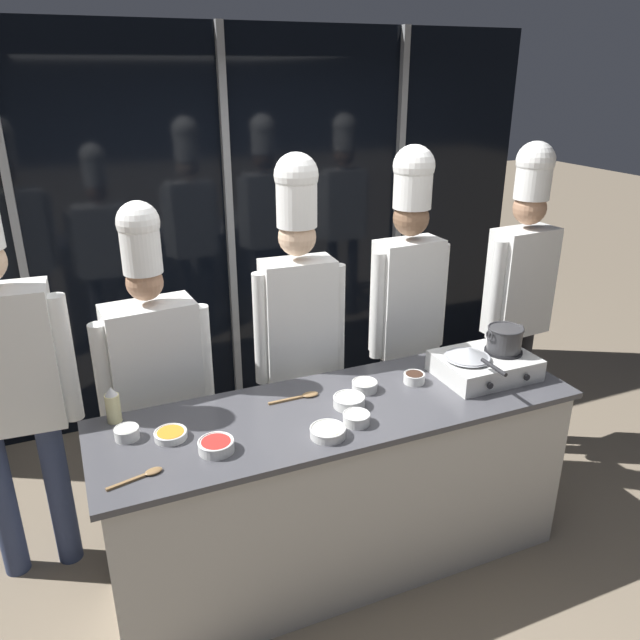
{
  "coord_description": "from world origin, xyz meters",
  "views": [
    {
      "loc": [
        -1.11,
        -2.34,
        2.42
      ],
      "look_at": [
        0.0,
        0.25,
        1.28
      ],
      "focal_mm": 35.0,
      "sensor_mm": 36.0,
      "label": 1
    }
  ],
  "objects_px": {
    "frying_pan": "(469,353)",
    "serving_spoon_solid": "(146,474)",
    "squeeze_bottle_oil": "(113,405)",
    "stock_pot": "(505,338)",
    "chef_sous": "(154,361)",
    "prep_bowl_bell_pepper": "(216,445)",
    "prep_bowl_soy_glaze": "(414,377)",
    "prep_bowl_chicken": "(365,385)",
    "prep_bowl_bean_sprouts": "(127,432)",
    "chef_head": "(2,358)",
    "prep_bowl_onion": "(356,418)",
    "chef_apprentice": "(521,276)",
    "prep_bowl_carrots": "(171,434)",
    "portable_stove": "(485,365)",
    "chef_pastry": "(407,287)",
    "chef_line": "(298,309)",
    "serving_spoon_slotted": "(304,396)",
    "prep_bowl_garlic": "(349,401)",
    "prep_bowl_noodles": "(328,431)"
  },
  "relations": [
    {
      "from": "portable_stove",
      "to": "prep_bowl_onion",
      "type": "relative_size",
      "value": 3.92
    },
    {
      "from": "prep_bowl_bean_sprouts",
      "to": "chef_sous",
      "type": "relative_size",
      "value": 0.06
    },
    {
      "from": "prep_bowl_carrots",
      "to": "prep_bowl_chicken",
      "type": "bearing_deg",
      "value": 3.3
    },
    {
      "from": "stock_pot",
      "to": "squeeze_bottle_oil",
      "type": "height_order",
      "value": "stock_pot"
    },
    {
      "from": "squeeze_bottle_oil",
      "to": "prep_bowl_soy_glaze",
      "type": "bearing_deg",
      "value": -8.33
    },
    {
      "from": "chef_line",
      "to": "prep_bowl_garlic",
      "type": "bearing_deg",
      "value": 96.46
    },
    {
      "from": "stock_pot",
      "to": "prep_bowl_bell_pepper",
      "type": "xyz_separation_m",
      "value": [
        -1.57,
        -0.13,
        -0.16
      ]
    },
    {
      "from": "prep_bowl_garlic",
      "to": "frying_pan",
      "type": "bearing_deg",
      "value": 0.55
    },
    {
      "from": "serving_spoon_solid",
      "to": "prep_bowl_bean_sprouts",
      "type": "bearing_deg",
      "value": 95.68
    },
    {
      "from": "portable_stove",
      "to": "prep_bowl_bean_sprouts",
      "type": "distance_m",
      "value": 1.8
    },
    {
      "from": "frying_pan",
      "to": "serving_spoon_solid",
      "type": "xyz_separation_m",
      "value": [
        -1.65,
        -0.18,
        -0.14
      ]
    },
    {
      "from": "prep_bowl_soy_glaze",
      "to": "portable_stove",
      "type": "bearing_deg",
      "value": -11.22
    },
    {
      "from": "prep_bowl_chicken",
      "to": "chef_line",
      "type": "xyz_separation_m",
      "value": [
        -0.17,
        0.46,
        0.27
      ]
    },
    {
      "from": "prep_bowl_noodles",
      "to": "portable_stove",
      "type": "bearing_deg",
      "value": 12.08
    },
    {
      "from": "squeeze_bottle_oil",
      "to": "stock_pot",
      "type": "bearing_deg",
      "value": -8.42
    },
    {
      "from": "stock_pot",
      "to": "prep_bowl_carrots",
      "type": "bearing_deg",
      "value": 178.5
    },
    {
      "from": "prep_bowl_bean_sprouts",
      "to": "chef_line",
      "type": "height_order",
      "value": "chef_line"
    },
    {
      "from": "frying_pan",
      "to": "chef_sous",
      "type": "relative_size",
      "value": 0.22
    },
    {
      "from": "prep_bowl_chicken",
      "to": "prep_bowl_bean_sprouts",
      "type": "relative_size",
      "value": 1.2
    },
    {
      "from": "prep_bowl_garlic",
      "to": "chef_sous",
      "type": "distance_m",
      "value": 1.01
    },
    {
      "from": "prep_bowl_garlic",
      "to": "chef_apprentice",
      "type": "xyz_separation_m",
      "value": [
        1.47,
        0.58,
        0.26
      ]
    },
    {
      "from": "prep_bowl_onion",
      "to": "stock_pot",
      "type": "bearing_deg",
      "value": 9.94
    },
    {
      "from": "portable_stove",
      "to": "chef_pastry",
      "type": "xyz_separation_m",
      "value": [
        -0.13,
        0.59,
        0.26
      ]
    },
    {
      "from": "chef_sous",
      "to": "chef_pastry",
      "type": "relative_size",
      "value": 0.91
    },
    {
      "from": "prep_bowl_garlic",
      "to": "prep_bowl_onion",
      "type": "xyz_separation_m",
      "value": [
        -0.04,
        -0.15,
        -0.0
      ]
    },
    {
      "from": "frying_pan",
      "to": "stock_pot",
      "type": "relative_size",
      "value": 1.98
    },
    {
      "from": "frying_pan",
      "to": "chef_line",
      "type": "xyz_separation_m",
      "value": [
        -0.71,
        0.57,
        0.15
      ]
    },
    {
      "from": "chef_pastry",
      "to": "prep_bowl_soy_glaze",
      "type": "bearing_deg",
      "value": 62.16
    },
    {
      "from": "squeeze_bottle_oil",
      "to": "prep_bowl_bean_sprouts",
      "type": "height_order",
      "value": "squeeze_bottle_oil"
    },
    {
      "from": "prep_bowl_bean_sprouts",
      "to": "serving_spoon_solid",
      "type": "xyz_separation_m",
      "value": [
        0.03,
        -0.31,
        -0.02
      ]
    },
    {
      "from": "portable_stove",
      "to": "stock_pot",
      "type": "height_order",
      "value": "stock_pot"
    },
    {
      "from": "stock_pot",
      "to": "chef_sous",
      "type": "xyz_separation_m",
      "value": [
        -1.7,
        0.6,
        -0.07
      ]
    },
    {
      "from": "prep_bowl_carrots",
      "to": "serving_spoon_slotted",
      "type": "distance_m",
      "value": 0.67
    },
    {
      "from": "chef_sous",
      "to": "prep_bowl_soy_glaze",
      "type": "bearing_deg",
      "value": 151.76
    },
    {
      "from": "prep_bowl_noodles",
      "to": "chef_line",
      "type": "xyz_separation_m",
      "value": [
        0.17,
        0.77,
        0.27
      ]
    },
    {
      "from": "frying_pan",
      "to": "chef_apprentice",
      "type": "relative_size",
      "value": 0.2
    },
    {
      "from": "prep_bowl_bell_pepper",
      "to": "chef_apprentice",
      "type": "xyz_separation_m",
      "value": [
        2.15,
        0.7,
        0.26
      ]
    },
    {
      "from": "prep_bowl_soy_glaze",
      "to": "prep_bowl_bean_sprouts",
      "type": "bearing_deg",
      "value": 178.25
    },
    {
      "from": "serving_spoon_slotted",
      "to": "chef_pastry",
      "type": "height_order",
      "value": "chef_pastry"
    },
    {
      "from": "prep_bowl_soy_glaze",
      "to": "chef_sous",
      "type": "xyz_separation_m",
      "value": [
        -1.21,
        0.52,
        0.09
      ]
    },
    {
      "from": "prep_bowl_noodles",
      "to": "prep_bowl_garlic",
      "type": "bearing_deg",
      "value": 45.24
    },
    {
      "from": "prep_bowl_bell_pepper",
      "to": "prep_bowl_bean_sprouts",
      "type": "bearing_deg",
      "value": 143.27
    },
    {
      "from": "prep_bowl_onion",
      "to": "chef_apprentice",
      "type": "height_order",
      "value": "chef_apprentice"
    },
    {
      "from": "frying_pan",
      "to": "prep_bowl_noodles",
      "type": "relative_size",
      "value": 2.59
    },
    {
      "from": "chef_pastry",
      "to": "prep_bowl_garlic",
      "type": "bearing_deg",
      "value": 40.25
    },
    {
      "from": "prep_bowl_bell_pepper",
      "to": "prep_bowl_chicken",
      "type": "relative_size",
      "value": 1.19
    },
    {
      "from": "serving_spoon_solid",
      "to": "chef_sous",
      "type": "height_order",
      "value": "chef_sous"
    },
    {
      "from": "prep_bowl_bell_pepper",
      "to": "chef_head",
      "type": "bearing_deg",
      "value": 138.04
    },
    {
      "from": "chef_sous",
      "to": "chef_apprentice",
      "type": "relative_size",
      "value": 0.91
    },
    {
      "from": "chef_head",
      "to": "chef_line",
      "type": "relative_size",
      "value": 1.02
    }
  ]
}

